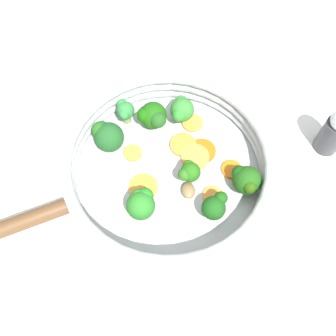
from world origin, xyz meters
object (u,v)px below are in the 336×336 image
Objects in this scene: skillet at (168,174)px; broccoli_floret_5 at (107,135)px; carrot_slice_5 at (133,153)px; broccoli_floret_4 at (182,110)px; carrot_slice_4 at (183,145)px; salt_shaker at (335,131)px; carrot_slice_0 at (143,187)px; broccoli_floret_1 at (246,180)px; broccoli_floret_3 at (216,205)px; carrot_slice_2 at (213,196)px; broccoli_floret_7 at (189,172)px; broccoli_floret_0 at (153,116)px; carrot_slice_6 at (193,123)px; broccoli_floret_6 at (125,111)px; carrot_slice_1 at (202,151)px; carrot_slice_3 at (195,157)px; broccoli_floret_2 at (141,204)px; carrot_slice_7 at (231,169)px; mushroom_piece_0 at (186,192)px.

skillet is 5.61× the size of broccoli_floret_5.
broccoli_floret_4 reaches higher than carrot_slice_5.
salt_shaker is (0.18, -0.16, 0.03)m from carrot_slice_4.
broccoli_floret_1 is at bearing -42.26° from carrot_slice_0.
salt_shaker reaches higher than broccoli_floret_3.
broccoli_floret_1 reaches higher than carrot_slice_4.
broccoli_floret_7 is (-0.01, 0.05, 0.03)m from carrot_slice_2.
broccoli_floret_0 is 0.94× the size of broccoli_floret_5.
carrot_slice_4 is at bearing 73.84° from carrot_slice_2.
salt_shaker is at bearing -41.01° from carrot_slice_4.
carrot_slice_2 is at bearing -120.68° from carrot_slice_6.
broccoli_floret_6 is (-0.08, 0.08, 0.03)m from carrot_slice_6.
carrot_slice_1 is (0.07, -0.01, 0.01)m from skillet.
broccoli_floret_1 is (0.02, -0.09, 0.03)m from carrot_slice_3.
broccoli_floret_2 is (-0.14, 0.08, 0.00)m from broccoli_floret_1.
carrot_slice_3 is at bearing 68.10° from carrot_slice_2.
broccoli_floret_0 is at bearing 95.94° from carrot_slice_3.
broccoli_floret_0 is 0.05m from broccoli_floret_6.
carrot_slice_7 is 0.68× the size of broccoli_floret_3.
skillet is at bearing -156.67° from carrot_slice_6.
carrot_slice_7 is at bearing -98.31° from carrot_slice_6.
carrot_slice_6 is 0.81× the size of broccoli_floret_7.
carrot_slice_1 is 0.14m from broccoli_floret_2.
carrot_slice_5 is at bearing 118.60° from broccoli_floret_1.
skillet is 6.12× the size of broccoli_floret_1.
broccoli_floret_7 is 1.59× the size of mushroom_piece_0.
salt_shaker is (0.25, -0.20, 0.03)m from carrot_slice_5.
carrot_slice_3 is 0.10m from broccoli_floret_3.
carrot_slice_5 is at bearing 107.11° from carrot_slice_2.
broccoli_floret_6 reaches higher than mushroom_piece_0.
broccoli_floret_7 is (0.00, -0.15, -0.00)m from broccoli_floret_6.
mushroom_piece_0 is (0.04, -0.05, 0.00)m from carrot_slice_0.
carrot_slice_4 is (0.03, 0.10, 0.00)m from carrot_slice_2.
broccoli_floret_4 is 0.09m from broccoli_floret_6.
mushroom_piece_0 is at bearing -142.50° from broccoli_floret_7.
carrot_slice_3 is 1.03× the size of broccoli_floret_7.
broccoli_floret_4 is (0.06, 0.13, 0.03)m from carrot_slice_2.
broccoli_floret_3 is at bearing -133.07° from carrot_slice_2.
carrot_slice_3 is 0.07m from carrot_slice_6.
carrot_slice_4 is 0.88× the size of broccoli_floret_1.
carrot_slice_2 reaches higher than skillet.
carrot_slice_0 is at bearing -171.99° from carrot_slice_4.
carrot_slice_2 is at bearing -96.28° from broccoli_floret_0.
carrot_slice_1 is at bearing 54.71° from broccoli_floret_3.
carrot_slice_5 is at bearing 148.42° from carrot_slice_4.
broccoli_floret_3 reaches higher than mushroom_piece_0.
carrot_slice_7 is 0.72× the size of broccoli_floret_6.
broccoli_floret_5 is at bearing 84.37° from carrot_slice_0.
broccoli_floret_5 is at bearing 124.30° from carrot_slice_7.
salt_shaker is at bearing -25.07° from carrot_slice_7.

